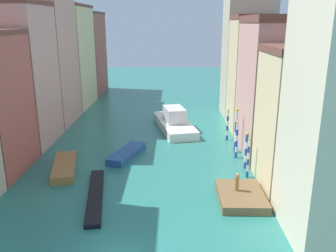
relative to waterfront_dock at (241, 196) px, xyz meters
The scene contains 20 objects.
ground_plane 18.94m from the waterfront_dock, 119.64° to the left, with size 154.00×154.00×0.00m, color #28756B.
building_left_2 29.83m from the waterfront_dock, 148.78° to the left, with size 7.28×8.98×17.10m.
building_left_3 35.95m from the waterfront_dock, 135.08° to the left, with size 7.28×9.99×19.90m.
building_left_4 44.29m from the waterfront_dock, 124.35° to the left, with size 7.28×12.19×17.66m.
building_left_5 54.62m from the waterfront_dock, 117.00° to the left, with size 7.28×11.69×16.77m.
building_right_1 8.90m from the waterfront_dock, 27.24° to the left, with size 7.28×7.56×12.79m.
building_right_2 15.62m from the waterfront_dock, 65.08° to the left, with size 7.28×10.61×15.43m.
building_right_3 23.78m from the waterfront_dock, 75.11° to the left, with size 7.28×7.72×15.68m.
building_right_4 31.76m from the waterfront_dock, 78.85° to the left, with size 7.28×7.25×21.66m.
waterfront_dock is the anchor object (origin of this frame).
person_on_dock 1.21m from the waterfront_dock, 135.70° to the left, with size 0.36×0.36×1.60m.
mooring_pole_0 5.20m from the waterfront_dock, 72.66° to the left, with size 0.28×0.28×4.11m.
mooring_pole_1 7.28m from the waterfront_dock, 76.10° to the left, with size 0.34×0.34×3.97m.
mooring_pole_2 10.18m from the waterfront_dock, 82.86° to the left, with size 0.31×0.31×4.24m.
mooring_pole_3 12.07m from the waterfront_dock, 82.95° to the left, with size 0.38×0.38×5.30m.
mooring_pole_4 16.28m from the waterfront_dock, 85.98° to the left, with size 0.31×0.31×4.14m.
vaporetto_white 21.78m from the waterfront_dock, 105.08° to the left, with size 6.52×12.62×3.13m.
gondola_black 12.63m from the waterfront_dock, behind, with size 2.88×10.21×0.38m.
motorboat_0 18.09m from the waterfront_dock, 160.38° to the left, with size 3.67×7.51×0.81m.
motorboat_1 14.95m from the waterfront_dock, 137.89° to the left, with size 3.89×6.82×0.78m.
Camera 1 is at (3.48, -19.42, 14.69)m, focal length 37.78 mm.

